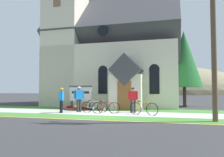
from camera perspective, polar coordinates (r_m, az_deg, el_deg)
The scene contains 17 objects.
ground at distance 16.48m, azimuth 1.24°, elevation -7.96°, with size 140.00×140.00×0.00m, color #333335.
sidewalk_slab at distance 14.82m, azimuth -6.99°, elevation -8.49°, with size 32.00×2.73×0.01m, color #B7B5AD.
grass_verge at distance 12.81m, azimuth -10.83°, elevation -9.36°, with size 32.00×1.71×0.01m, color #427F33.
church_lawn at distance 17.27m, azimuth -3.64°, elevation -7.71°, with size 24.00×2.53×0.01m, color #427F33.
curb_paint_stripe at distance 11.92m, azimuth -12.99°, elevation -9.83°, with size 28.00×0.16×0.01m, color yellow.
church_building at distance 22.82m, azimuth -0.32°, elevation 5.86°, with size 12.36×10.98×13.84m.
church_sign at distance 17.25m, azimuth -7.93°, elevation -3.88°, with size 1.93×0.26×1.78m.
flower_bed at distance 17.04m, azimuth -8.35°, elevation -7.48°, with size 2.20×2.20×0.34m.
bicycle_silver at distance 14.08m, azimuth -1.57°, elevation -7.32°, with size 1.68×0.54×0.80m.
bicycle_black at distance 14.79m, azimuth -4.42°, elevation -7.12°, with size 1.61×0.58×0.81m.
bicycle_yellow at distance 13.41m, azimuth 7.95°, elevation -7.45°, with size 1.73×0.62×0.84m.
cyclist_in_white_jersey at distance 15.12m, azimuth -8.32°, elevation -4.63°, with size 0.58×0.47×1.69m.
cyclist_in_orange_jersey at distance 14.52m, azimuth 5.32°, elevation -4.94°, with size 0.64×0.27×1.61m.
cyclist_in_red_jersey at distance 14.73m, azimuth -12.64°, elevation -4.93°, with size 0.29×0.70×1.59m.
utility_pole at distance 12.03m, azimuth 23.65°, elevation 14.78°, with size 3.12×0.28×9.15m.
roadside_conifer at distance 21.49m, azimuth 17.70°, elevation 4.73°, with size 3.22×3.22×6.81m.
distant_hill at distance 85.60m, azimuth 8.26°, elevation -3.83°, with size 73.90×44.43×21.14m, color #847A5B.
Camera 1 is at (4.02, -11.92, 1.46)m, focal length 36.25 mm.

